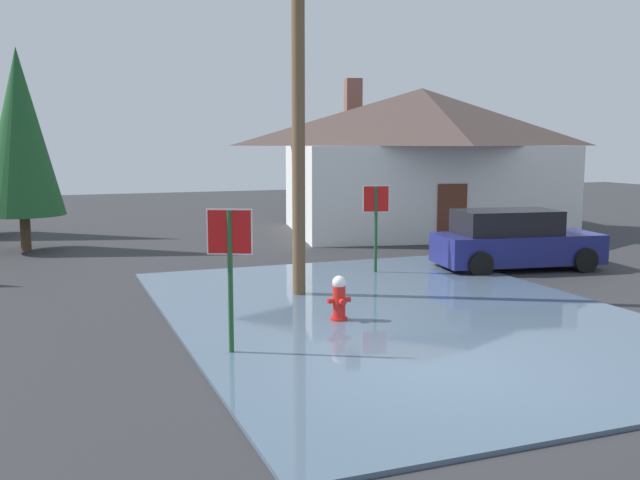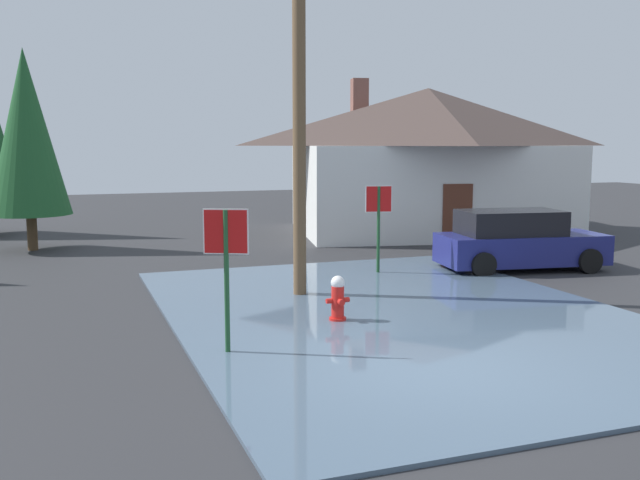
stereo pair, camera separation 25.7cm
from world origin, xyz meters
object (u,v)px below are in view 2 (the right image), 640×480
Objects in this scene: fire_hydrant at (338,300)px; stop_sign_far at (379,212)px; stop_sign_near at (226,252)px; pine_tree_tall_left at (27,132)px; house at (427,158)px; parked_car at (518,241)px; utility_pole at (299,106)px.

fire_hydrant is 5.21m from stop_sign_far.
stop_sign_near is 13.63m from pine_tree_tall_left.
stop_sign_near reaches higher than fire_hydrant.
house is at bearing 54.15° from stop_sign_far.
stop_sign_near is 0.51× the size of parked_car.
pine_tree_tall_left is at bearing 146.18° from parked_car.
parked_car is at bearing 29.13° from fire_hydrant.
fire_hydrant is 14.48m from house.
parked_car is 14.91m from pine_tree_tall_left.
house is at bearing 55.14° from fire_hydrant.
fire_hydrant is at bearing 28.77° from stop_sign_near.
stop_sign_near is at bearing -76.02° from pine_tree_tall_left.
stop_sign_far is 0.37× the size of pine_tree_tall_left.
stop_sign_far is (2.77, 4.25, 1.16)m from fire_hydrant.
stop_sign_far is at bearing 56.94° from fire_hydrant.
pine_tree_tall_left reaches higher than house.
house reaches higher than stop_sign_near.
pine_tree_tall_left is at bearing 179.77° from house.
utility_pole is 4.10m from stop_sign_far.
pine_tree_tall_left is at bearing 121.37° from utility_pole.
parked_car is (-1.64, -8.09, -2.01)m from house.
utility_pole is 0.69× the size of house.
stop_sign_far is 0.50× the size of parked_car.
house is at bearing 48.92° from utility_pole.
house is (5.40, 7.47, 1.17)m from stop_sign_far.
pine_tree_tall_left is at bearing 115.53° from fire_hydrant.
house is 1.83× the size of pine_tree_tall_left.
fire_hydrant is at bearing -124.86° from house.
house is 13.82m from pine_tree_tall_left.
utility_pole reaches higher than stop_sign_far.
stop_sign_near is 1.02× the size of stop_sign_far.
fire_hydrant is at bearing -91.63° from utility_pole.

